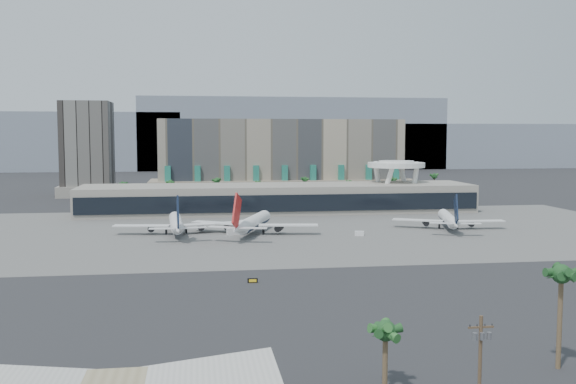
{
  "coord_description": "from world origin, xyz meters",
  "views": [
    {
      "loc": [
        -35.48,
        -166.89,
        33.49
      ],
      "look_at": [
        -5.89,
        40.0,
        14.98
      ],
      "focal_mm": 40.0,
      "sensor_mm": 36.0,
      "label": 1
    }
  ],
  "objects": [
    {
      "name": "ground",
      "position": [
        0.0,
        0.0,
        0.0
      ],
      "size": [
        900.0,
        900.0,
        0.0
      ],
      "primitive_type": "plane",
      "color": "#232326",
      "rests_on": "ground"
    },
    {
      "name": "apron_pad",
      "position": [
        0.0,
        55.0,
        0.03
      ],
      "size": [
        260.0,
        130.0,
        0.06
      ],
      "primitive_type": "cube",
      "color": "#5B5B59",
      "rests_on": "ground"
    },
    {
      "name": "mountain_ridge",
      "position": [
        27.88,
        470.0,
        29.89
      ],
      "size": [
        680.0,
        60.0,
        70.0
      ],
      "color": "gray",
      "rests_on": "ground"
    },
    {
      "name": "hotel",
      "position": [
        10.0,
        174.41,
        16.81
      ],
      "size": [
        140.0,
        30.0,
        42.0
      ],
      "color": "tan",
      "rests_on": "ground"
    },
    {
      "name": "office_tower",
      "position": [
        -95.0,
        200.0,
        22.94
      ],
      "size": [
        30.0,
        30.0,
        52.0
      ],
      "color": "black",
      "rests_on": "ground"
    },
    {
      "name": "terminal",
      "position": [
        0.0,
        109.84,
        6.52
      ],
      "size": [
        170.0,
        32.5,
        14.5
      ],
      "color": "#A7A092",
      "rests_on": "ground"
    },
    {
      "name": "saucer_structure",
      "position": [
        55.0,
        116.0,
        18.45
      ],
      "size": [
        26.0,
        26.0,
        21.89
      ],
      "color": "white",
      "rests_on": "ground"
    },
    {
      "name": "palm_row",
      "position": [
        7.0,
        145.0,
        10.5
      ],
      "size": [
        157.8,
        2.8,
        13.1
      ],
      "color": "brown",
      "rests_on": "ground"
    },
    {
      "name": "utility_pole",
      "position": [
        -2.0,
        -96.09,
        7.14
      ],
      "size": [
        3.2,
        0.85,
        12.0
      ],
      "color": "#4C3826",
      "rests_on": "ground"
    },
    {
      "name": "airliner_left",
      "position": [
        -42.53,
        51.83,
        3.8
      ],
      "size": [
        42.28,
        43.61,
        15.05
      ],
      "rotation": [
        0.0,
        0.0,
        0.06
      ],
      "color": "white",
      "rests_on": "ground"
    },
    {
      "name": "airliner_centre",
      "position": [
        -16.81,
        48.5,
        4.01
      ],
      "size": [
        42.75,
        44.17,
        15.91
      ],
      "rotation": [
        0.0,
        0.0,
        -0.34
      ],
      "color": "white",
      "rests_on": "ground"
    },
    {
      "name": "airliner_right",
      "position": [
        53.72,
        50.24,
        3.59
      ],
      "size": [
        38.93,
        40.39,
        14.22
      ],
      "rotation": [
        0.0,
        0.0,
        -0.25
      ],
      "color": "white",
      "rests_on": "ground"
    },
    {
      "name": "service_vehicle_a",
      "position": [
        -23.26,
        47.63,
        1.14
      ],
      "size": [
        5.05,
        3.23,
        2.29
      ],
      "primitive_type": "cube",
      "rotation": [
        0.0,
        0.0,
        0.21
      ],
      "color": "silver",
      "rests_on": "ground"
    },
    {
      "name": "service_vehicle_b",
      "position": [
        18.19,
        39.68,
        0.79
      ],
      "size": [
        3.39,
        2.42,
        1.58
      ],
      "primitive_type": "cube",
      "rotation": [
        0.0,
        0.0,
        -0.23
      ],
      "color": "white",
      "rests_on": "ground"
    },
    {
      "name": "taxiway_sign",
      "position": [
        -23.14,
        -23.69,
        0.52
      ],
      "size": [
        2.34,
        0.46,
        1.06
      ],
      "rotation": [
        0.0,
        0.0,
        -0.04
      ],
      "color": "black",
      "rests_on": "ground"
    },
    {
      "name": "near_palm_a",
      "position": [
        -11.16,
        -87.34,
        6.52
      ],
      "size": [
        6.0,
        6.0,
        9.31
      ],
      "color": "brown",
      "rests_on": "ground"
    },
    {
      "name": "near_palm_b",
      "position": [
        15.76,
        -83.58,
        12.33
      ],
      "size": [
        6.0,
        6.0,
        15.24
      ],
      "color": "brown",
      "rests_on": "ground"
    }
  ]
}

